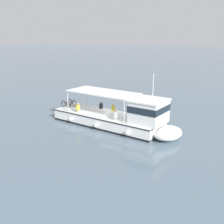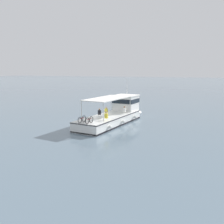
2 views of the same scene
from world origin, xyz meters
TOP-DOWN VIEW (x-y plane):
  - ground_plane at (0.00, 0.00)m, footprint 400.00×400.00m
  - ferry_main at (-1.59, 1.99)m, footprint 13.01×4.50m

SIDE VIEW (x-z plane):
  - ground_plane at x=0.00m, z-range 0.00..0.00m
  - ferry_main at x=-1.59m, z-range -1.64..3.68m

